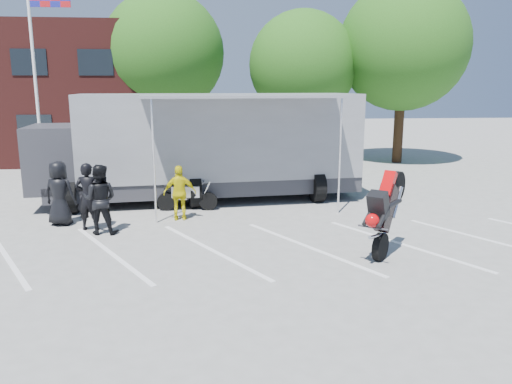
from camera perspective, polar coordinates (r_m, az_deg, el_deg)
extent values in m
plane|color=#959591|center=(11.32, -6.11, -8.25)|extent=(100.00, 100.00, 0.00)
cube|color=white|center=(12.26, -6.06, -6.61)|extent=(18.09, 13.33, 0.01)
cube|color=#4B1B18|center=(30.39, -25.44, 10.08)|extent=(18.00, 8.00, 7.00)
cylinder|color=white|center=(21.68, -23.88, 11.24)|extent=(0.12, 0.12, 8.00)
cylinder|color=#382314|center=(26.81, -10.16, 6.91)|extent=(0.50, 0.50, 3.24)
sphere|color=#225114|center=(26.77, -10.49, 15.38)|extent=(6.12, 6.12, 6.12)
cylinder|color=#382314|center=(26.19, 5.22, 6.53)|extent=(0.50, 0.50, 2.88)
sphere|color=#225114|center=(26.09, 5.37, 14.25)|extent=(5.44, 5.44, 5.44)
cylinder|color=#382314|center=(27.06, 15.97, 6.87)|extent=(0.50, 0.50, 3.42)
sphere|color=#225114|center=(27.05, 16.49, 15.72)|extent=(6.46, 6.46, 6.46)
imported|color=black|center=(15.23, -21.54, -0.14)|extent=(1.02, 0.80, 1.85)
imported|color=black|center=(14.40, -18.63, -0.52)|extent=(0.74, 0.54, 1.88)
imported|color=black|center=(13.96, -17.40, -0.81)|extent=(0.99, 0.82, 1.89)
imported|color=yellow|center=(14.89, -8.70, -0.11)|extent=(0.97, 0.44, 1.64)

